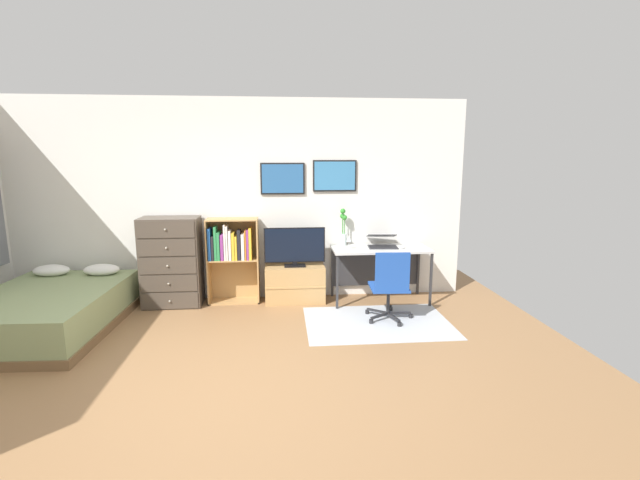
# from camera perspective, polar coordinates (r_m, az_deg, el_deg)

# --- Properties ---
(ground_plane) EXTENTS (7.20, 7.20, 0.00)m
(ground_plane) POSITION_cam_1_polar(r_m,az_deg,el_deg) (4.13, -12.43, -17.46)
(ground_plane) COLOR #936B44
(wall_back_with_posters) EXTENTS (6.12, 0.09, 2.70)m
(wall_back_with_posters) POSITION_cam_1_polar(r_m,az_deg,el_deg) (6.10, -10.01, 5.04)
(wall_back_with_posters) COLOR silver
(wall_back_with_posters) RESTS_ON ground_plane
(area_rug) EXTENTS (1.70, 1.20, 0.01)m
(area_rug) POSITION_cam_1_polar(r_m,az_deg,el_deg) (5.38, 7.41, -10.45)
(area_rug) COLOR #B2B7BC
(area_rug) RESTS_ON ground_plane
(bed) EXTENTS (1.48, 2.04, 0.59)m
(bed) POSITION_cam_1_polar(r_m,az_deg,el_deg) (5.89, -31.60, -7.73)
(bed) COLOR brown
(bed) RESTS_ON ground_plane
(dresser) EXTENTS (0.74, 0.46, 1.17)m
(dresser) POSITION_cam_1_polar(r_m,az_deg,el_deg) (6.10, -18.53, -2.69)
(dresser) COLOR #4C4238
(dresser) RESTS_ON ground_plane
(bookshelf) EXTENTS (0.67, 0.30, 1.13)m
(bookshelf) POSITION_cam_1_polar(r_m,az_deg,el_deg) (6.00, -11.27, -1.47)
(bookshelf) COLOR tan
(bookshelf) RESTS_ON ground_plane
(tv_stand) EXTENTS (0.80, 0.41, 0.49)m
(tv_stand) POSITION_cam_1_polar(r_m,az_deg,el_deg) (6.03, -3.23, -5.61)
(tv_stand) COLOR tan
(tv_stand) RESTS_ON ground_plane
(television) EXTENTS (0.81, 0.16, 0.53)m
(television) POSITION_cam_1_polar(r_m,az_deg,el_deg) (5.89, -3.27, -0.93)
(television) COLOR black
(television) RESTS_ON tv_stand
(desk) EXTENTS (1.29, 0.60, 0.74)m
(desk) POSITION_cam_1_polar(r_m,az_deg,el_deg) (6.07, 7.60, -2.07)
(desk) COLOR silver
(desk) RESTS_ON ground_plane
(office_chair) EXTENTS (0.56, 0.58, 0.86)m
(office_chair) POSITION_cam_1_polar(r_m,az_deg,el_deg) (5.30, 9.01, -5.63)
(office_chair) COLOR #232326
(office_chair) RESTS_ON ground_plane
(laptop) EXTENTS (0.42, 0.45, 0.17)m
(laptop) POSITION_cam_1_polar(r_m,az_deg,el_deg) (6.04, 8.00, -0.20)
(laptop) COLOR #333338
(laptop) RESTS_ON desk
(computer_mouse) EXTENTS (0.06, 0.10, 0.03)m
(computer_mouse) POSITION_cam_1_polar(r_m,az_deg,el_deg) (5.98, 10.61, -0.87)
(computer_mouse) COLOR silver
(computer_mouse) RESTS_ON desk
(bamboo_vase) EXTENTS (0.10, 0.10, 0.51)m
(bamboo_vase) POSITION_cam_1_polar(r_m,az_deg,el_deg) (6.05, 3.02, 1.47)
(bamboo_vase) COLOR silver
(bamboo_vase) RESTS_ON desk
(wine_glass) EXTENTS (0.07, 0.07, 0.18)m
(wine_glass) POSITION_cam_1_polar(r_m,az_deg,el_deg) (5.79, 3.75, 0.10)
(wine_glass) COLOR silver
(wine_glass) RESTS_ON desk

